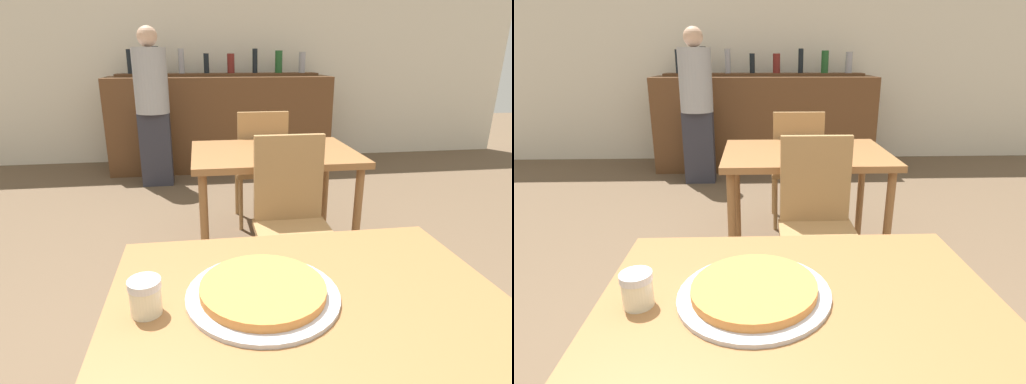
{
  "view_description": "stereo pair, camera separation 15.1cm",
  "coord_description": "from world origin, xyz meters",
  "views": [
    {
      "loc": [
        -0.26,
        -0.86,
        1.34
      ],
      "look_at": [
        -0.06,
        0.55,
        0.85
      ],
      "focal_mm": 28.0,
      "sensor_mm": 36.0,
      "label": 1
    },
    {
      "loc": [
        -0.11,
        -0.87,
        1.34
      ],
      "look_at": [
        -0.06,
        0.55,
        0.85
      ],
      "focal_mm": 28.0,
      "sensor_mm": 36.0,
      "label": 2
    }
  ],
  "objects": [
    {
      "name": "wall_back",
      "position": [
        0.0,
        4.49,
        1.4
      ],
      "size": [
        8.0,
        0.05,
        2.8
      ],
      "color": "silver",
      "rests_on": "ground_plane"
    },
    {
      "name": "dining_table_near",
      "position": [
        0.0,
        0.0,
        0.66
      ],
      "size": [
        1.03,
        0.75,
        0.75
      ],
      "color": "brown",
      "rests_on": "ground_plane"
    },
    {
      "name": "chair_far_side_back",
      "position": [
        0.21,
        2.17,
        0.54
      ],
      "size": [
        0.4,
        0.4,
        0.94
      ],
      "rotation": [
        0.0,
        0.0,
        3.14
      ],
      "color": "olive",
      "rests_on": "ground_plane"
    },
    {
      "name": "dining_table_far",
      "position": [
        0.21,
        1.62,
        0.66
      ],
      "size": [
        1.05,
        0.76,
        0.75
      ],
      "color": "brown",
      "rests_on": "ground_plane"
    },
    {
      "name": "person_standing",
      "position": [
        -0.73,
        3.41,
        0.87
      ],
      "size": [
        0.34,
        0.34,
        1.61
      ],
      "color": "#2D2D38",
      "rests_on": "ground_plane"
    },
    {
      "name": "bar_counter",
      "position": [
        0.0,
        3.99,
        0.55
      ],
      "size": [
        2.6,
        0.56,
        1.1
      ],
      "color": "brown",
      "rests_on": "ground_plane"
    },
    {
      "name": "chair_far_side_front",
      "position": [
        0.21,
        1.07,
        0.54
      ],
      "size": [
        0.4,
        0.4,
        0.94
      ],
      "color": "olive",
      "rests_on": "ground_plane"
    },
    {
      "name": "pizza_tray",
      "position": [
        -0.12,
        0.01,
        0.76
      ],
      "size": [
        0.4,
        0.4,
        0.04
      ],
      "color": "#B7B7BC",
      "rests_on": "dining_table_near"
    },
    {
      "name": "cheese_shaker",
      "position": [
        -0.41,
        -0.01,
        0.79
      ],
      "size": [
        0.08,
        0.08,
        0.09
      ],
      "color": "beige",
      "rests_on": "dining_table_near"
    },
    {
      "name": "bar_back_shelf",
      "position": [
        0.01,
        4.13,
        1.17
      ],
      "size": [
        2.39,
        0.24,
        0.33
      ],
      "color": "brown",
      "rests_on": "bar_counter"
    }
  ]
}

